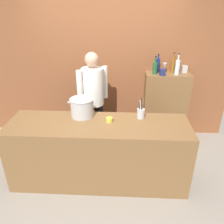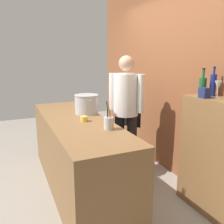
{
  "view_description": "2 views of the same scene",
  "coord_description": "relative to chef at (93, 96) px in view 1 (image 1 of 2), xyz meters",
  "views": [
    {
      "loc": [
        0.31,
        -2.52,
        2.31
      ],
      "look_at": [
        0.16,
        0.33,
        0.91
      ],
      "focal_mm": 35.96,
      "sensor_mm": 36.0,
      "label": 1
    },
    {
      "loc": [
        2.76,
        -0.74,
        1.63
      ],
      "look_at": [
        0.09,
        0.44,
        0.97
      ],
      "focal_mm": 38.41,
      "sensor_mm": 36.0,
      "label": 2
    }
  ],
  "objects": [
    {
      "name": "wine_bottle_green",
      "position": [
        1.0,
        0.39,
        0.37
      ],
      "size": [
        0.08,
        0.08,
        0.29
      ],
      "color": "#1E592D",
      "rests_on": "bar_cabinet"
    },
    {
      "name": "wine_bottle_clear",
      "position": [
        1.36,
        0.38,
        0.39
      ],
      "size": [
        0.08,
        0.08,
        0.34
      ],
      "color": "silver",
      "rests_on": "bar_cabinet"
    },
    {
      "name": "utensil_crock",
      "position": [
        0.72,
        -0.57,
        0.01
      ],
      "size": [
        0.1,
        0.1,
        0.3
      ],
      "color": "#B7BABF",
      "rests_on": "prep_counter"
    },
    {
      "name": "brick_back_panel",
      "position": [
        0.16,
        0.63,
        0.54
      ],
      "size": [
        4.4,
        0.1,
        3.0
      ],
      "primitive_type": "cube",
      "color": "brown",
      "rests_on": "ground_plane"
    },
    {
      "name": "wine_bottle_amber",
      "position": [
        1.31,
        0.5,
        0.39
      ],
      "size": [
        0.06,
        0.06,
        0.33
      ],
      "color": "#8C5919",
      "rests_on": "bar_cabinet"
    },
    {
      "name": "butter_jar",
      "position": [
        0.3,
        -0.71,
        -0.04
      ],
      "size": [
        0.09,
        0.09,
        0.06
      ],
      "primitive_type": "cylinder",
      "color": "yellow",
      "rests_on": "prep_counter"
    },
    {
      "name": "spice_tin_silver",
      "position": [
        1.51,
        0.51,
        0.33
      ],
      "size": [
        0.09,
        0.09,
        0.12
      ],
      "primitive_type": "cube",
      "color": "#B2B2B7",
      "rests_on": "bar_cabinet"
    },
    {
      "name": "wine_bottle_cobalt",
      "position": [
        1.05,
        0.49,
        0.39
      ],
      "size": [
        0.06,
        0.06,
        0.31
      ],
      "color": "navy",
      "rests_on": "bar_cabinet"
    },
    {
      "name": "ground_plane",
      "position": [
        0.16,
        -0.77,
        -0.96
      ],
      "size": [
        8.0,
        8.0,
        0.0
      ],
      "primitive_type": "plane",
      "color": "gray"
    },
    {
      "name": "bar_cabinet",
      "position": [
        1.23,
        0.42,
        -0.35
      ],
      "size": [
        0.76,
        0.32,
        1.23
      ],
      "primitive_type": "cube",
      "color": "brown",
      "rests_on": "ground_plane"
    },
    {
      "name": "prep_counter",
      "position": [
        0.16,
        -0.77,
        -0.51
      ],
      "size": [
        2.38,
        0.7,
        0.9
      ],
      "primitive_type": "cube",
      "color": "brown",
      "rests_on": "ground_plane"
    },
    {
      "name": "spice_tin_navy",
      "position": [
        1.11,
        0.32,
        0.32
      ],
      "size": [
        0.09,
        0.09,
        0.1
      ],
      "primitive_type": "cube",
      "color": "navy",
      "rests_on": "bar_cabinet"
    },
    {
      "name": "chef",
      "position": [
        0.0,
        0.0,
        0.0
      ],
      "size": [
        0.46,
        0.42,
        1.66
      ],
      "rotation": [
        0.0,
        0.0,
        3.78
      ],
      "color": "black",
      "rests_on": "ground_plane"
    },
    {
      "name": "stockpot_large",
      "position": [
        -0.08,
        -0.55,
        0.06
      ],
      "size": [
        0.38,
        0.32,
        0.25
      ],
      "color": "#B7BABF",
      "rests_on": "prep_counter"
    },
    {
      "name": "wine_glass_short",
      "position": [
        1.16,
        0.44,
        0.39
      ],
      "size": [
        0.07,
        0.07,
        0.17
      ],
      "color": "silver",
      "rests_on": "bar_cabinet"
    }
  ]
}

